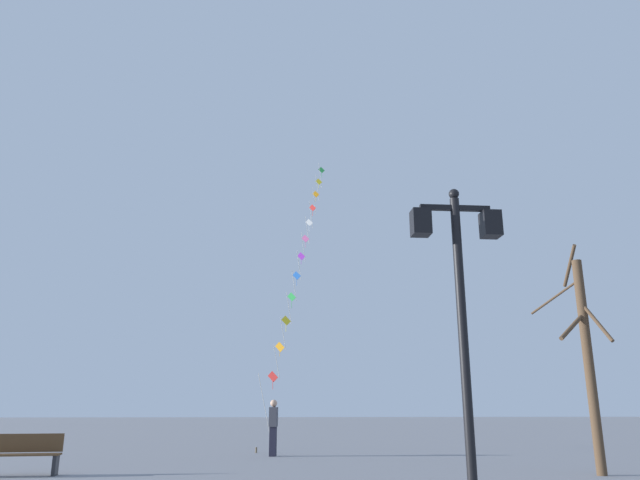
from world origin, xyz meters
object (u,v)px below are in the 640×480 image
object	(u,v)px
kite_train	(301,258)
park_bench	(23,455)
kite_flyer	(273,426)
bare_tree	(587,356)
twin_lantern_lamp_post	(460,281)

from	to	relation	value
kite_train	park_bench	bearing A→B (deg)	-115.81
kite_flyer	bare_tree	bearing A→B (deg)	-121.56
park_bench	twin_lantern_lamp_post	bearing A→B (deg)	-43.55
twin_lantern_lamp_post	kite_flyer	world-z (taller)	twin_lantern_lamp_post
kite_train	kite_flyer	size ratio (longest dim) A/B	9.60
bare_tree	park_bench	distance (m)	13.12
twin_lantern_lamp_post	kite_train	distance (m)	21.12
bare_tree	park_bench	size ratio (longest dim) A/B	3.27
kite_train	kite_flyer	bearing A→B (deg)	-97.96
kite_train	park_bench	xyz separation A→B (m)	(-6.88, -14.23, -8.23)
twin_lantern_lamp_post	park_bench	distance (m)	10.67
twin_lantern_lamp_post	bare_tree	bearing A→B (deg)	48.03
kite_flyer	park_bench	distance (m)	7.64
kite_train	kite_flyer	xyz separation A→B (m)	(-1.27, -9.06, -7.77)
twin_lantern_lamp_post	park_bench	xyz separation A→B (m)	(-8.25, 6.14, -2.83)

